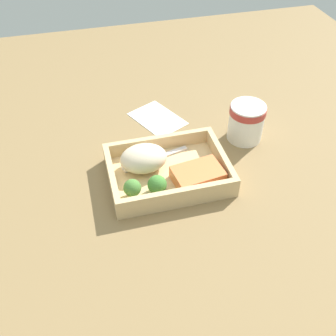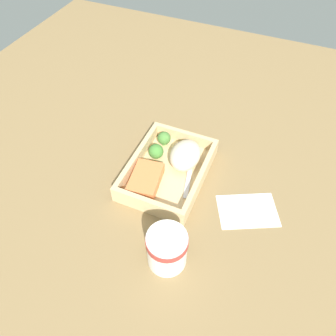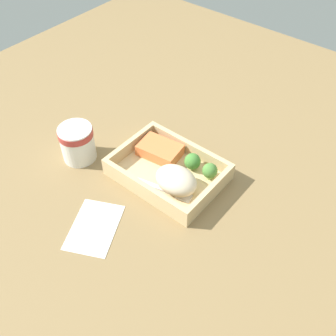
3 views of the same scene
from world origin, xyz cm
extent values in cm
cube|color=olive|center=(0.00, 0.00, -1.00)|extent=(160.00, 160.00, 2.00)
cube|color=#D2B37F|center=(0.00, 0.00, 0.60)|extent=(24.72, 18.05, 1.20)
cube|color=#D2B37F|center=(0.00, -8.43, 2.88)|extent=(24.72, 1.20, 3.37)
cube|color=#D2B37F|center=(0.00, 8.43, 2.88)|extent=(24.72, 1.20, 3.37)
cube|color=#D2B37F|center=(-11.76, 0.00, 2.88)|extent=(1.20, 15.65, 3.37)
cube|color=#D2B37F|center=(11.76, 0.00, 2.88)|extent=(1.20, 15.65, 3.37)
cube|color=orange|center=(-5.37, 3.53, 2.61)|extent=(10.84, 8.03, 2.82)
ellipsoid|color=beige|center=(4.56, -2.77, 4.00)|extent=(9.91, 7.44, 5.59)
cylinder|color=#739F54|center=(3.44, 4.77, 1.74)|extent=(1.47, 1.47, 1.08)
sphere|color=#427F32|center=(3.44, 4.77, 3.34)|extent=(3.86, 3.86, 3.86)
cylinder|color=#81A95A|center=(8.41, 4.67, 1.91)|extent=(1.33, 1.33, 1.42)
sphere|color=#497D34|center=(8.41, 4.67, 3.59)|extent=(3.51, 3.51, 3.51)
cube|color=silver|center=(-0.27, -5.47, 1.42)|extent=(12.33, 3.88, 0.44)
cube|color=silver|center=(7.43, -3.68, 1.42)|extent=(3.81, 2.91, 0.44)
cylinder|color=white|center=(-20.84, -8.61, 4.50)|extent=(8.04, 8.04, 9.01)
cylinder|color=#B23833|center=(-20.84, -8.61, 7.80)|extent=(8.28, 8.28, 1.62)
cube|color=white|center=(-2.70, -21.11, 0.12)|extent=(14.25, 16.15, 0.24)
camera|label=1|loc=(14.98, 57.95, 58.51)|focal=42.00mm
camera|label=2|loc=(-48.05, -20.33, 63.96)|focal=35.00mm
camera|label=3|loc=(39.64, -48.78, 67.66)|focal=42.00mm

